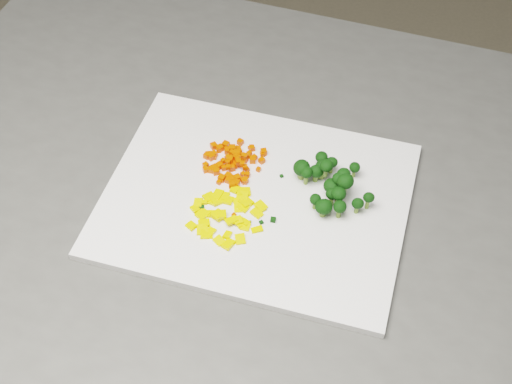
# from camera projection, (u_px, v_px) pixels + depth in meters

# --- Properties ---
(counter_block) EXTENTS (1.25, 1.02, 0.90)m
(counter_block) POSITION_uv_depth(u_px,v_px,m) (261.00, 336.00, 1.33)
(counter_block) COLOR #494946
(counter_block) RESTS_ON ground
(cutting_board) EXTENTS (0.46, 0.39, 0.01)m
(cutting_board) POSITION_uv_depth(u_px,v_px,m) (256.00, 199.00, 0.95)
(cutting_board) COLOR white
(cutting_board) RESTS_ON counter_block
(carrot_pile) EXTENTS (0.09, 0.09, 0.02)m
(carrot_pile) POSITION_uv_depth(u_px,v_px,m) (235.00, 158.00, 0.98)
(carrot_pile) COLOR #E83602
(carrot_pile) RESTS_ON cutting_board
(pepper_pile) EXTENTS (0.10, 0.10, 0.01)m
(pepper_pile) POSITION_uv_depth(u_px,v_px,m) (223.00, 214.00, 0.92)
(pepper_pile) COLOR yellow
(pepper_pile) RESTS_ON cutting_board
(broccoli_pile) EXTENTS (0.11, 0.11, 0.05)m
(broccoli_pile) POSITION_uv_depth(u_px,v_px,m) (331.00, 183.00, 0.93)
(broccoli_pile) COLOR black
(broccoli_pile) RESTS_ON cutting_board
(carrot_cube_0) EXTENTS (0.01, 0.01, 0.01)m
(carrot_cube_0) POSITION_uv_depth(u_px,v_px,m) (228.00, 162.00, 0.98)
(carrot_cube_0) COLOR #E83602
(carrot_cube_0) RESTS_ON carrot_pile
(carrot_cube_1) EXTENTS (0.01, 0.01, 0.01)m
(carrot_cube_1) POSITION_uv_depth(u_px,v_px,m) (230.00, 159.00, 0.98)
(carrot_cube_1) COLOR #E83602
(carrot_cube_1) RESTS_ON carrot_pile
(carrot_cube_2) EXTENTS (0.01, 0.01, 0.01)m
(carrot_cube_2) POSITION_uv_depth(u_px,v_px,m) (222.00, 178.00, 0.97)
(carrot_cube_2) COLOR #E83602
(carrot_cube_2) RESTS_ON carrot_pile
(carrot_cube_3) EXTENTS (0.01, 0.01, 0.01)m
(carrot_cube_3) POSITION_uv_depth(u_px,v_px,m) (206.00, 170.00, 0.98)
(carrot_cube_3) COLOR #E83602
(carrot_cube_3) RESTS_ON carrot_pile
(carrot_cube_4) EXTENTS (0.01, 0.01, 0.01)m
(carrot_cube_4) POSITION_uv_depth(u_px,v_px,m) (214.00, 146.00, 1.00)
(carrot_cube_4) COLOR #E83602
(carrot_cube_4) RESTS_ON carrot_pile
(carrot_cube_5) EXTENTS (0.01, 0.01, 0.01)m
(carrot_cube_5) POSITION_uv_depth(u_px,v_px,m) (237.00, 179.00, 0.97)
(carrot_cube_5) COLOR #E83602
(carrot_cube_5) RESTS_ON carrot_pile
(carrot_cube_6) EXTENTS (0.01, 0.01, 0.01)m
(carrot_cube_6) POSITION_uv_depth(u_px,v_px,m) (228.00, 167.00, 0.97)
(carrot_cube_6) COLOR #E83602
(carrot_cube_6) RESTS_ON carrot_pile
(carrot_cube_7) EXTENTS (0.01, 0.01, 0.01)m
(carrot_cube_7) POSITION_uv_depth(u_px,v_px,m) (242.00, 164.00, 0.97)
(carrot_cube_7) COLOR #E83602
(carrot_cube_7) RESTS_ON carrot_pile
(carrot_cube_8) EXTENTS (0.01, 0.01, 0.01)m
(carrot_cube_8) POSITION_uv_depth(u_px,v_px,m) (229.00, 158.00, 0.99)
(carrot_cube_8) COLOR #E83602
(carrot_cube_8) RESTS_ON carrot_pile
(carrot_cube_9) EXTENTS (0.01, 0.01, 0.01)m
(carrot_cube_9) POSITION_uv_depth(u_px,v_px,m) (214.00, 154.00, 0.99)
(carrot_cube_9) COLOR #E83602
(carrot_cube_9) RESTS_ON carrot_pile
(carrot_cube_10) EXTENTS (0.01, 0.01, 0.01)m
(carrot_cube_10) POSITION_uv_depth(u_px,v_px,m) (209.00, 155.00, 0.99)
(carrot_cube_10) COLOR #E83602
(carrot_cube_10) RESTS_ON carrot_pile
(carrot_cube_11) EXTENTS (0.01, 0.01, 0.01)m
(carrot_cube_11) POSITION_uv_depth(u_px,v_px,m) (220.00, 148.00, 1.00)
(carrot_cube_11) COLOR #E83602
(carrot_cube_11) RESTS_ON carrot_pile
(carrot_cube_12) EXTENTS (0.01, 0.01, 0.01)m
(carrot_cube_12) POSITION_uv_depth(u_px,v_px,m) (238.00, 149.00, 1.00)
(carrot_cube_12) COLOR #E83602
(carrot_cube_12) RESTS_ON carrot_pile
(carrot_cube_13) EXTENTS (0.01, 0.01, 0.01)m
(carrot_cube_13) POSITION_uv_depth(u_px,v_px,m) (264.00, 152.00, 1.00)
(carrot_cube_13) COLOR #E83602
(carrot_cube_13) RESTS_ON carrot_pile
(carrot_cube_14) EXTENTS (0.01, 0.01, 0.01)m
(carrot_cube_14) POSITION_uv_depth(u_px,v_px,m) (250.00, 148.00, 1.00)
(carrot_cube_14) COLOR #E83602
(carrot_cube_14) RESTS_ON carrot_pile
(carrot_cube_15) EXTENTS (0.01, 0.01, 0.01)m
(carrot_cube_15) POSITION_uv_depth(u_px,v_px,m) (236.00, 154.00, 0.99)
(carrot_cube_15) COLOR #E83602
(carrot_cube_15) RESTS_ON carrot_pile
(carrot_cube_16) EXTENTS (0.01, 0.01, 0.01)m
(carrot_cube_16) POSITION_uv_depth(u_px,v_px,m) (220.00, 148.00, 1.00)
(carrot_cube_16) COLOR #E83602
(carrot_cube_16) RESTS_ON carrot_pile
(carrot_cube_17) EXTENTS (0.01, 0.01, 0.01)m
(carrot_cube_17) POSITION_uv_depth(u_px,v_px,m) (211.00, 170.00, 0.98)
(carrot_cube_17) COLOR #E83602
(carrot_cube_17) RESTS_ON carrot_pile
(carrot_cube_18) EXTENTS (0.01, 0.01, 0.01)m
(carrot_cube_18) POSITION_uv_depth(u_px,v_px,m) (240.00, 154.00, 0.99)
(carrot_cube_18) COLOR #E83602
(carrot_cube_18) RESTS_ON carrot_pile
(carrot_cube_19) EXTENTS (0.01, 0.01, 0.01)m
(carrot_cube_19) POSITION_uv_depth(u_px,v_px,m) (231.00, 158.00, 0.98)
(carrot_cube_19) COLOR #E83602
(carrot_cube_19) RESTS_ON carrot_pile
(carrot_cube_20) EXTENTS (0.01, 0.01, 0.01)m
(carrot_cube_20) POSITION_uv_depth(u_px,v_px,m) (206.00, 165.00, 0.98)
(carrot_cube_20) COLOR #E83602
(carrot_cube_20) RESTS_ON carrot_pile
(carrot_cube_21) EXTENTS (0.01, 0.01, 0.01)m
(carrot_cube_21) POSITION_uv_depth(u_px,v_px,m) (240.00, 141.00, 1.01)
(carrot_cube_21) COLOR #E83602
(carrot_cube_21) RESTS_ON carrot_pile
(carrot_cube_22) EXTENTS (0.01, 0.01, 0.01)m
(carrot_cube_22) POSITION_uv_depth(u_px,v_px,m) (223.00, 161.00, 0.98)
(carrot_cube_22) COLOR #E83602
(carrot_cube_22) RESTS_ON carrot_pile
(carrot_cube_23) EXTENTS (0.01, 0.01, 0.01)m
(carrot_cube_23) POSITION_uv_depth(u_px,v_px,m) (242.00, 159.00, 0.99)
(carrot_cube_23) COLOR #E83602
(carrot_cube_23) RESTS_ON carrot_pile
(carrot_cube_24) EXTENTS (0.01, 0.01, 0.01)m
(carrot_cube_24) POSITION_uv_depth(u_px,v_px,m) (227.00, 164.00, 0.98)
(carrot_cube_24) COLOR #E83602
(carrot_cube_24) RESTS_ON carrot_pile
(carrot_cube_25) EXTENTS (0.01, 0.01, 0.01)m
(carrot_cube_25) POSITION_uv_depth(u_px,v_px,m) (217.00, 168.00, 0.98)
(carrot_cube_25) COLOR #E83602
(carrot_cube_25) RESTS_ON carrot_pile
(carrot_cube_26) EXTENTS (0.01, 0.01, 0.01)m
(carrot_cube_26) POSITION_uv_depth(u_px,v_px,m) (236.00, 164.00, 0.98)
(carrot_cube_26) COLOR #E83602
(carrot_cube_26) RESTS_ON carrot_pile
(carrot_cube_27) EXTENTS (0.01, 0.01, 0.01)m
(carrot_cube_27) POSITION_uv_depth(u_px,v_px,m) (216.00, 171.00, 0.97)
(carrot_cube_27) COLOR #E83602
(carrot_cube_27) RESTS_ON carrot_pile
(carrot_cube_28) EXTENTS (0.01, 0.01, 0.01)m
(carrot_cube_28) POSITION_uv_depth(u_px,v_px,m) (245.00, 160.00, 0.99)
(carrot_cube_28) COLOR #E83602
(carrot_cube_28) RESTS_ON carrot_pile
(carrot_cube_29) EXTENTS (0.01, 0.01, 0.01)m
(carrot_cube_29) POSITION_uv_depth(u_px,v_px,m) (245.00, 181.00, 0.96)
(carrot_cube_29) COLOR #E83602
(carrot_cube_29) RESTS_ON carrot_pile
(carrot_cube_30) EXTENTS (0.01, 0.01, 0.01)m
(carrot_cube_30) POSITION_uv_depth(u_px,v_px,m) (247.00, 169.00, 0.98)
(carrot_cube_30) COLOR #E83602
(carrot_cube_30) RESTS_ON carrot_pile
(carrot_cube_31) EXTENTS (0.01, 0.01, 0.01)m
(carrot_cube_31) POSITION_uv_depth(u_px,v_px,m) (231.00, 177.00, 0.97)
(carrot_cube_31) COLOR #E83602
(carrot_cube_31) RESTS_ON carrot_pile
(carrot_cube_32) EXTENTS (0.01, 0.01, 0.01)m
(carrot_cube_32) POSITION_uv_depth(u_px,v_px,m) (228.00, 176.00, 0.97)
(carrot_cube_32) COLOR #E83602
(carrot_cube_32) RESTS_ON carrot_pile
(carrot_cube_33) EXTENTS (0.01, 0.01, 0.01)m
(carrot_cube_33) POSITION_uv_depth(u_px,v_px,m) (262.00, 161.00, 0.99)
(carrot_cube_33) COLOR #E83602
(carrot_cube_33) RESTS_ON carrot_pile
(carrot_cube_34) EXTENTS (0.01, 0.01, 0.01)m
(carrot_cube_34) POSITION_uv_depth(u_px,v_px,m) (214.00, 168.00, 0.98)
(carrot_cube_34) COLOR #E83602
(carrot_cube_34) RESTS_ON carrot_pile
(carrot_cube_35) EXTENTS (0.01, 0.01, 0.01)m
(carrot_cube_35) POSITION_uv_depth(u_px,v_px,m) (244.00, 181.00, 0.96)
(carrot_cube_35) COLOR #E83602
(carrot_cube_35) RESTS_ON carrot_pile
(carrot_cube_36) EXTENTS (0.01, 0.01, 0.01)m
(carrot_cube_36) POSITION_uv_depth(u_px,v_px,m) (236.00, 183.00, 0.96)
(carrot_cube_36) COLOR #E83602
(carrot_cube_36) RESTS_ON carrot_pile
(carrot_cube_37) EXTENTS (0.01, 0.01, 0.01)m
(carrot_cube_37) POSITION_uv_depth(u_px,v_px,m) (232.00, 179.00, 0.97)
(carrot_cube_37) COLOR #E83602
(carrot_cube_37) RESTS_ON carrot_pile
(carrot_cube_38) EXTENTS (0.01, 0.01, 0.01)m
(carrot_cube_38) POSITION_uv_depth(u_px,v_px,m) (226.00, 145.00, 1.01)
(carrot_cube_38) COLOR #E83602
(carrot_cube_38) RESTS_ON carrot_pile
(carrot_cube_39) EXTENTS (0.01, 0.01, 0.01)m
(carrot_cube_39) POSITION_uv_depth(u_px,v_px,m) (251.00, 147.00, 1.00)
(carrot_cube_39) COLOR #E83602
(carrot_cube_39) RESTS_ON carrot_pile
(carrot_cube_40) EXTENTS (0.01, 0.01, 0.01)m
(carrot_cube_40) POSITION_uv_depth(u_px,v_px,m) (254.00, 157.00, 0.99)
(carrot_cube_40) COLOR #E83602
(carrot_cube_40) RESTS_ON carrot_pile
(carrot_cube_41) EXTENTS (0.01, 0.01, 0.01)m
(carrot_cube_41) POSITION_uv_depth(u_px,v_px,m) (248.00, 175.00, 0.97)
(carrot_cube_41) COLOR #E83602
(carrot_cube_41) RESTS_ON carrot_pile
(carrot_cube_42) EXTENTS (0.01, 0.01, 0.01)m
(carrot_cube_42) POSITION_uv_depth(u_px,v_px,m) (237.00, 153.00, 0.98)
(carrot_cube_42) COLOR #E83602
(carrot_cube_42) RESTS_ON carrot_pile
(carrot_cube_43) EXTENTS (0.01, 0.01, 0.01)m
(carrot_cube_43) POSITION_uv_depth(u_px,v_px,m) (219.00, 150.00, 1.00)
(carrot_cube_43) COLOR #E83602
(carrot_cube_43) RESTS_ON carrot_pile
(carrot_cube_44) EXTENTS (0.01, 0.01, 0.01)m
(carrot_cube_44) POSITION_uv_depth(u_px,v_px,m) (249.00, 153.00, 1.00)
(carrot_cube_44) COLOR #E83602
(carrot_cube_44) RESTS_ON carrot_pile
(carrot_cube_45) EXTENTS (0.01, 0.01, 0.01)m
(carrot_cube_45) POSITION_uv_depth(u_px,v_px,m) (219.00, 166.00, 0.98)
(carrot_cube_45) COLOR #E83602
(carrot_cube_45) RESTS_ON carrot_pile
(carrot_cube_46) EXTENTS (0.01, 0.01, 0.01)m
(carrot_cube_46) POSITION_uv_depth(u_px,v_px,m) (245.00, 167.00, 0.97)
(carrot_cube_46) COLOR #E83602
(carrot_cube_46) RESTS_ON carrot_pile
(carrot_cube_47) EXTENTS (0.01, 0.01, 0.01)m
(carrot_cube_47) POSITION_uv_depth(u_px,v_px,m) (228.00, 180.00, 0.96)
(carrot_cube_47) COLOR #E83602
(carrot_cube_47) RESTS_ON carrot_pile
(carrot_cube_48) EXTENTS (0.01, 0.01, 0.01)m
(carrot_cube_48) POSITION_uv_depth(u_px,v_px,m) (228.00, 158.00, 0.99)
(carrot_cube_48) COLOR #E83602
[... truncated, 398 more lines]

